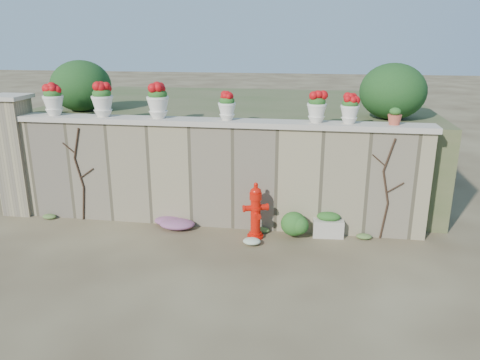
% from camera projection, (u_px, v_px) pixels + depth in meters
% --- Properties ---
extents(ground, '(80.00, 80.00, 0.00)m').
position_uv_depth(ground, '(191.00, 265.00, 7.69)').
color(ground, '#473723').
rests_on(ground, ground).
extents(stone_wall, '(8.00, 0.40, 2.00)m').
position_uv_depth(stone_wall, '(213.00, 176.00, 9.09)').
color(stone_wall, '#8D7F5E').
rests_on(stone_wall, ground).
extents(wall_cap, '(8.10, 0.52, 0.10)m').
position_uv_depth(wall_cap, '(213.00, 122.00, 8.78)').
color(wall_cap, '#B8AD9C').
rests_on(wall_cap, stone_wall).
extents(gate_pillar, '(0.72, 0.72, 2.48)m').
position_uv_depth(gate_pillar, '(17.00, 155.00, 9.64)').
color(gate_pillar, '#8D7F5E').
rests_on(gate_pillar, ground).
extents(raised_fill, '(9.00, 6.00, 2.00)m').
position_uv_depth(raised_fill, '(239.00, 140.00, 12.11)').
color(raised_fill, '#384C23').
rests_on(raised_fill, ground).
extents(back_shrub_left, '(1.30, 1.30, 1.10)m').
position_uv_depth(back_shrub_left, '(81.00, 86.00, 10.24)').
color(back_shrub_left, '#143814').
rests_on(back_shrub_left, raised_fill).
extents(back_shrub_right, '(1.30, 1.30, 1.10)m').
position_uv_depth(back_shrub_right, '(393.00, 91.00, 9.25)').
color(back_shrub_right, '#143814').
rests_on(back_shrub_right, raised_fill).
extents(vine_left, '(0.60, 0.04, 1.91)m').
position_uv_depth(vine_left, '(80.00, 173.00, 9.29)').
color(vine_left, black).
rests_on(vine_left, ground).
extents(vine_right, '(0.60, 0.04, 1.91)m').
position_uv_depth(vine_right, '(386.00, 188.00, 8.40)').
color(vine_right, black).
rests_on(vine_right, ground).
extents(fire_hydrant, '(0.46, 0.33, 1.07)m').
position_uv_depth(fire_hydrant, '(256.00, 211.00, 8.57)').
color(fire_hydrant, red).
rests_on(fire_hydrant, ground).
extents(planter_box, '(0.58, 0.37, 0.47)m').
position_uv_depth(planter_box, '(328.00, 225.00, 8.76)').
color(planter_box, '#B8AD9C').
rests_on(planter_box, ground).
extents(green_shrub, '(0.67, 0.60, 0.63)m').
position_uv_depth(green_shrub, '(292.00, 222.00, 8.61)').
color(green_shrub, '#1E5119').
rests_on(green_shrub, ground).
extents(magenta_clump, '(0.88, 0.59, 0.23)m').
position_uv_depth(magenta_clump, '(174.00, 222.00, 9.16)').
color(magenta_clump, '#BC25AA').
rests_on(magenta_clump, ground).
extents(white_flowers, '(0.47, 0.38, 0.17)m').
position_uv_depth(white_flowers, '(252.00, 240.00, 8.42)').
color(white_flowers, white).
rests_on(white_flowers, ground).
extents(urn_pot_0, '(0.40, 0.40, 0.62)m').
position_uv_depth(urn_pot_0, '(53.00, 100.00, 9.15)').
color(urn_pot_0, white).
rests_on(urn_pot_0, wall_cap).
extents(urn_pot_1, '(0.41, 0.41, 0.65)m').
position_uv_depth(urn_pot_1, '(102.00, 100.00, 9.00)').
color(urn_pot_1, white).
rests_on(urn_pot_1, wall_cap).
extents(urn_pot_2, '(0.42, 0.42, 0.66)m').
position_uv_depth(urn_pot_2, '(158.00, 101.00, 8.83)').
color(urn_pot_2, white).
rests_on(urn_pot_2, wall_cap).
extents(urn_pot_3, '(0.33, 0.33, 0.52)m').
position_uv_depth(urn_pot_3, '(227.00, 106.00, 8.65)').
color(urn_pot_3, white).
rests_on(urn_pot_3, wall_cap).
extents(urn_pot_4, '(0.35, 0.35, 0.55)m').
position_uv_depth(urn_pot_4, '(317.00, 107.00, 8.40)').
color(urn_pot_4, white).
rests_on(urn_pot_4, wall_cap).
extents(urn_pot_5, '(0.33, 0.33, 0.52)m').
position_uv_depth(urn_pot_5, '(350.00, 109.00, 8.31)').
color(urn_pot_5, white).
rests_on(urn_pot_5, wall_cap).
extents(terracotta_pot, '(0.25, 0.25, 0.29)m').
position_uv_depth(terracotta_pot, '(395.00, 117.00, 8.23)').
color(terracotta_pot, '#BC4F39').
rests_on(terracotta_pot, wall_cap).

